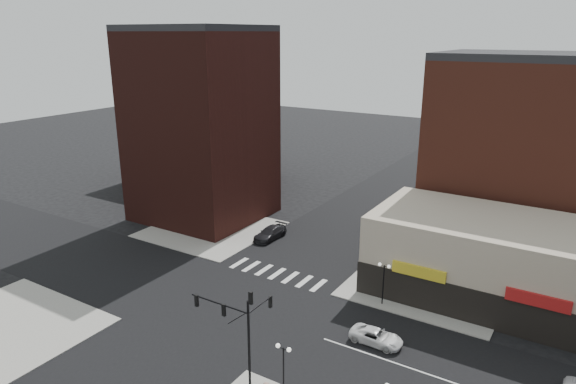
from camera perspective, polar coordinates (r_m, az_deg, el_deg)
The scene contains 14 objects.
ground at distance 50.05m, azimuth -6.38°, elevation -12.59°, with size 240.00×240.00×0.00m, color black.
road_ew at distance 50.05m, azimuth -6.38°, elevation -12.58°, with size 200.00×14.00×0.02m, color black.
road_ns at distance 50.05m, azimuth -6.38°, elevation -12.58°, with size 14.00×200.00×0.02m, color black.
sidewalk_nw at distance 68.52m, azimuth -8.49°, elevation -4.11°, with size 15.00×15.00×0.12m, color gray.
sidewalk_ne at distance 55.74m, azimuth 15.35°, elevation -9.78°, with size 15.00×15.00×0.12m, color gray.
building_nw at distance 70.94m, azimuth -9.64°, elevation 7.03°, with size 16.00×15.00×25.00m, color #3A1712.
building_nw_low at distance 92.03m, azimuth -9.20°, elevation 5.26°, with size 20.00×18.00×12.00m, color #3A1712.
building_ne_midrise at distance 65.27m, azimuth 23.79°, elevation 3.56°, with size 18.00×15.00×22.00m, color brown.
building_ne_row at distance 53.67m, azimuth 22.47°, elevation -7.79°, with size 24.20×12.20×8.00m.
traffic_signal at distance 38.37m, azimuth -5.28°, elevation -14.01°, with size 5.59×3.09×7.77m.
street_lamp_se_a at distance 37.36m, azimuth -0.51°, elevation -17.96°, with size 1.22×0.32×4.16m.
street_lamp_ne at distance 49.43m, azimuth 10.60°, elevation -8.89°, with size 1.22×0.32×4.16m.
white_suv at distance 45.02m, azimuth 9.79°, elevation -15.56°, with size 2.05×4.44×1.23m, color white.
dark_sedan_north at distance 64.67m, azimuth -1.99°, elevation -4.59°, with size 2.13×5.23×1.52m, color black.
Camera 1 is at (27.38, -33.73, 24.86)m, focal length 32.00 mm.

